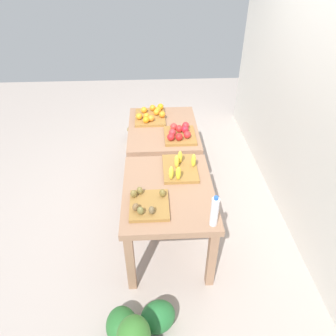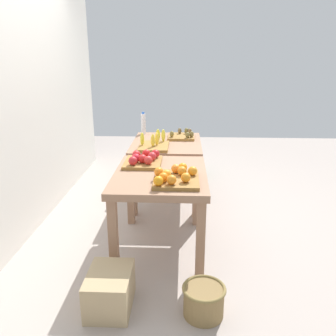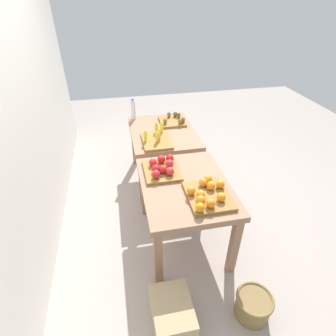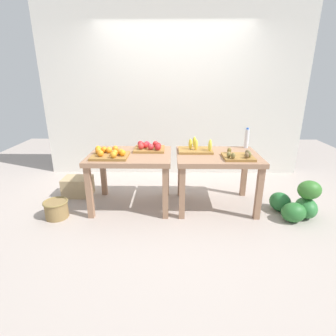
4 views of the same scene
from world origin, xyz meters
name	(u,v)px [view 1 (image 1 of 4)]	position (x,y,z in m)	size (l,w,h in m)	color
ground_plane	(166,206)	(0.00, 0.00, 0.00)	(8.00, 8.00, 0.00)	#AB9E95
back_wall	(315,77)	(0.00, 1.35, 1.50)	(4.40, 0.12, 3.00)	silver
display_table_left	(163,135)	(-0.56, 0.00, 0.62)	(1.04, 0.80, 0.72)	#966E53
display_table_right	(168,198)	(0.56, 0.00, 0.62)	(1.04, 0.80, 0.72)	#966E53
orange_bin	(151,115)	(-0.78, -0.14, 0.76)	(0.45, 0.38, 0.11)	olive
apple_bin	(180,133)	(-0.33, 0.17, 0.77)	(0.40, 0.34, 0.11)	olive
banana_crate	(180,167)	(0.30, 0.13, 0.76)	(0.44, 0.32, 0.17)	olive
kiwi_bin	(148,204)	(0.78, -0.18, 0.75)	(0.36, 0.32, 0.10)	olive
water_bottle	(214,212)	(1.00, 0.32, 0.86)	(0.06, 0.06, 0.28)	silver
watermelon_pile	(138,333)	(1.53, -0.28, 0.17)	(0.57, 0.60, 0.48)	#2D7235
wicker_basket	(138,135)	(-1.45, -0.35, 0.12)	(0.30, 0.30, 0.22)	olive
cardboard_produce_box	(181,134)	(-1.40, 0.30, 0.14)	(0.40, 0.30, 0.27)	tan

